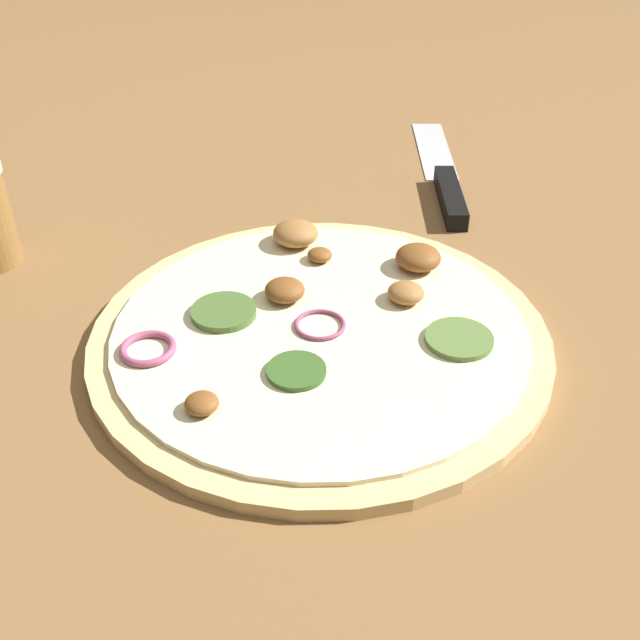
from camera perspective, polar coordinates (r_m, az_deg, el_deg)
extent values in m
plane|color=brown|center=(0.57, 0.00, -1.66)|extent=(3.00, 3.00, 0.00)
cylinder|color=#D6B77A|center=(0.57, 0.00, -1.25)|extent=(0.35, 0.35, 0.01)
cylinder|color=beige|center=(0.56, 0.00, -0.66)|extent=(0.31, 0.31, 0.00)
ellipsoid|color=brown|center=(0.59, -2.71, 2.29)|extent=(0.03, 0.03, 0.02)
ellipsoid|color=brown|center=(0.49, -9.01, -6.28)|extent=(0.02, 0.02, 0.01)
cylinder|color=#567538|center=(0.56, 10.55, -1.42)|extent=(0.05, 0.05, 0.00)
cylinder|color=#47662D|center=(0.58, -7.35, 0.62)|extent=(0.05, 0.05, 0.01)
ellipsoid|color=#996633|center=(0.67, -1.88, 6.62)|extent=(0.04, 0.04, 0.02)
torus|color=#934266|center=(0.56, -0.14, -0.41)|extent=(0.04, 0.04, 0.00)
cylinder|color=#385B23|center=(0.52, -1.81, -3.89)|extent=(0.04, 0.04, 0.00)
ellipsoid|color=brown|center=(0.64, 7.49, 4.75)|extent=(0.04, 0.04, 0.02)
torus|color=#A34C70|center=(0.55, -12.97, -2.12)|extent=(0.04, 0.04, 0.01)
ellipsoid|color=brown|center=(0.64, -0.03, 4.99)|extent=(0.02, 0.02, 0.01)
ellipsoid|color=#996633|center=(0.59, 6.55, 2.09)|extent=(0.03, 0.03, 0.01)
cube|color=silver|center=(0.91, 8.67, 12.70)|extent=(0.06, 0.17, 0.00)
cube|color=black|center=(0.78, 9.91, 9.21)|extent=(0.03, 0.12, 0.02)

